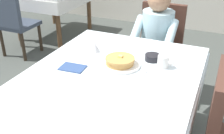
% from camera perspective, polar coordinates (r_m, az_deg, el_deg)
% --- Properties ---
extents(dining_table_main, '(1.12, 1.52, 0.74)m').
position_cam_1_polar(dining_table_main, '(1.76, -0.91, -4.76)').
color(dining_table_main, silver).
rests_on(dining_table_main, ground).
extents(chair_diner, '(0.44, 0.45, 0.93)m').
position_cam_1_polar(chair_diner, '(2.80, 9.95, 4.78)').
color(chair_diner, '#4C2D23').
rests_on(chair_diner, ground).
extents(diner_person, '(0.40, 0.43, 1.12)m').
position_cam_1_polar(diner_person, '(2.61, 9.32, 6.39)').
color(diner_person, silver).
rests_on(diner_person, ground).
extents(plate_breakfast, '(0.28, 0.28, 0.02)m').
position_cam_1_polar(plate_breakfast, '(1.86, 1.78, 0.52)').
color(plate_breakfast, white).
rests_on(plate_breakfast, dining_table_main).
extents(breakfast_stack, '(0.20, 0.20, 0.06)m').
position_cam_1_polar(breakfast_stack, '(1.84, 1.73, 1.35)').
color(breakfast_stack, tan).
rests_on(breakfast_stack, plate_breakfast).
extents(cup_coffee, '(0.11, 0.08, 0.08)m').
position_cam_1_polar(cup_coffee, '(1.85, 10.90, 1.15)').
color(cup_coffee, white).
rests_on(cup_coffee, dining_table_main).
extents(bowl_butter, '(0.11, 0.11, 0.04)m').
position_cam_1_polar(bowl_butter, '(1.95, 8.61, 2.02)').
color(bowl_butter, black).
rests_on(bowl_butter, dining_table_main).
extents(syrup_pitcher, '(0.08, 0.08, 0.07)m').
position_cam_1_polar(syrup_pitcher, '(2.06, -3.62, 4.21)').
color(syrup_pitcher, silver).
rests_on(syrup_pitcher, dining_table_main).
extents(fork_left_of_plate, '(0.02, 0.18, 0.00)m').
position_cam_1_polar(fork_left_of_plate, '(1.91, -3.73, 1.15)').
color(fork_left_of_plate, silver).
rests_on(fork_left_of_plate, dining_table_main).
extents(knife_right_of_plate, '(0.02, 0.20, 0.00)m').
position_cam_1_polar(knife_right_of_plate, '(1.79, 7.19, -1.01)').
color(knife_right_of_plate, silver).
rests_on(knife_right_of_plate, dining_table_main).
extents(spoon_near_edge, '(0.15, 0.03, 0.00)m').
position_cam_1_polar(spoon_near_edge, '(1.62, -2.36, -4.16)').
color(spoon_near_edge, silver).
rests_on(spoon_near_edge, dining_table_main).
extents(napkin_folded, '(0.18, 0.13, 0.01)m').
position_cam_1_polar(napkin_folded, '(1.84, -8.39, -0.13)').
color(napkin_folded, '#334C7F').
rests_on(napkin_folded, dining_table_main).
extents(background_chair_empty, '(0.44, 0.45, 0.93)m').
position_cam_1_polar(background_chair_empty, '(3.79, -20.43, 9.52)').
color(background_chair_empty, '#384251').
rests_on(background_chair_empty, ground).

